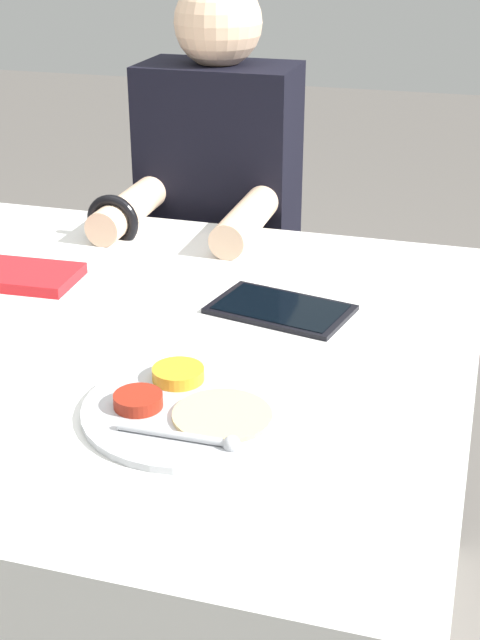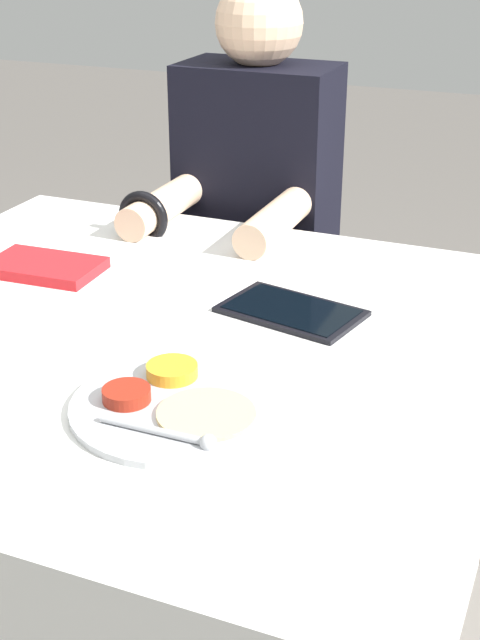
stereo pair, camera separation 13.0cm
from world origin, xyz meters
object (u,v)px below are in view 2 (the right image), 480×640
tablet_device (291,311)px  person_diner (255,263)px  red_notebook (45,268)px  thali_tray (175,403)px

tablet_device → person_diner: size_ratio=0.21×
red_notebook → person_diner: size_ratio=0.17×
thali_tray → red_notebook: (-0.44, 0.35, 0.00)m
thali_tray → person_diner: person_diner is taller
red_notebook → person_diner: (0.20, 0.55, -0.16)m
tablet_device → person_diner: person_diner is taller
thali_tray → tablet_device: 0.35m
tablet_device → red_notebook: bearing=-179.9°
red_notebook → person_diner: 0.61m
red_notebook → tablet_device: size_ratio=0.84×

